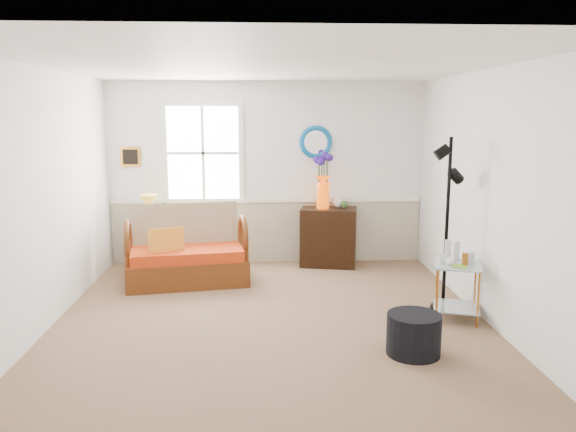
{
  "coord_description": "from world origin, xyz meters",
  "views": [
    {
      "loc": [
        -0.11,
        -5.54,
        2.13
      ],
      "look_at": [
        0.18,
        0.15,
        1.1
      ],
      "focal_mm": 35.0,
      "sensor_mm": 36.0,
      "label": 1
    }
  ],
  "objects_px": {
    "loveseat": "(187,245)",
    "ottoman": "(414,334)",
    "lamp_stand": "(153,248)",
    "floor_lamp": "(447,225)",
    "cabinet": "(329,237)",
    "side_table": "(457,292)"
  },
  "relations": [
    {
      "from": "loveseat",
      "to": "ottoman",
      "type": "bearing_deg",
      "value": -54.81
    },
    {
      "from": "lamp_stand",
      "to": "floor_lamp",
      "type": "relative_size",
      "value": 0.31
    },
    {
      "from": "lamp_stand",
      "to": "loveseat",
      "type": "bearing_deg",
      "value": -49.96
    },
    {
      "from": "cabinet",
      "to": "floor_lamp",
      "type": "xyz_separation_m",
      "value": [
        1.05,
        -1.92,
        0.54
      ]
    },
    {
      "from": "floor_lamp",
      "to": "loveseat",
      "type": "bearing_deg",
      "value": 160.98
    },
    {
      "from": "floor_lamp",
      "to": "ottoman",
      "type": "bearing_deg",
      "value": -116.81
    },
    {
      "from": "cabinet",
      "to": "floor_lamp",
      "type": "height_order",
      "value": "floor_lamp"
    },
    {
      "from": "loveseat",
      "to": "floor_lamp",
      "type": "xyz_separation_m",
      "value": [
        2.97,
        -1.17,
        0.46
      ]
    },
    {
      "from": "lamp_stand",
      "to": "side_table",
      "type": "distance_m",
      "value": 4.16
    },
    {
      "from": "loveseat",
      "to": "lamp_stand",
      "type": "bearing_deg",
      "value": 120.66
    },
    {
      "from": "loveseat",
      "to": "cabinet",
      "type": "xyz_separation_m",
      "value": [
        1.92,
        0.75,
        -0.08
      ]
    },
    {
      "from": "cabinet",
      "to": "floor_lamp",
      "type": "relative_size",
      "value": 0.44
    },
    {
      "from": "ottoman",
      "to": "side_table",
      "type": "bearing_deg",
      "value": 50.98
    },
    {
      "from": "cabinet",
      "to": "side_table",
      "type": "height_order",
      "value": "cabinet"
    },
    {
      "from": "cabinet",
      "to": "lamp_stand",
      "type": "bearing_deg",
      "value": -166.72
    },
    {
      "from": "lamp_stand",
      "to": "side_table",
      "type": "xyz_separation_m",
      "value": [
        3.55,
        -2.16,
        0.01
      ]
    },
    {
      "from": "floor_lamp",
      "to": "ottoman",
      "type": "distance_m",
      "value": 1.55
    },
    {
      "from": "side_table",
      "to": "ottoman",
      "type": "distance_m",
      "value": 1.09
    },
    {
      "from": "loveseat",
      "to": "ottoman",
      "type": "height_order",
      "value": "loveseat"
    },
    {
      "from": "cabinet",
      "to": "ottoman",
      "type": "distance_m",
      "value": 3.13
    },
    {
      "from": "cabinet",
      "to": "side_table",
      "type": "bearing_deg",
      "value": -53.13
    },
    {
      "from": "cabinet",
      "to": "ottoman",
      "type": "bearing_deg",
      "value": -71.5
    }
  ]
}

